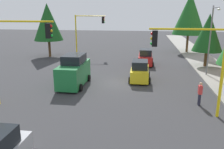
% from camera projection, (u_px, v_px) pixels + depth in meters
% --- Properties ---
extents(ground_plane, '(120.00, 120.00, 0.00)m').
position_uv_depth(ground_plane, '(113.00, 84.00, 21.62)').
color(ground_plane, '#353538').
extents(sidewalk_kerb, '(80.00, 4.00, 0.15)m').
position_uv_depth(sidewalk_kerb, '(216.00, 73.00, 24.99)').
color(sidewalk_kerb, gray).
rests_on(sidewalk_kerb, ground).
extents(traffic_signal_near_right, '(0.36, 4.59, 6.00)m').
position_uv_depth(traffic_signal_near_right, '(16.00, 46.00, 15.54)').
color(traffic_signal_near_right, yellow).
rests_on(traffic_signal_near_right, ground).
extents(traffic_signal_far_right, '(0.36, 4.59, 5.95)m').
position_uv_depth(traffic_signal_far_right, '(87.00, 27.00, 34.66)').
color(traffic_signal_far_right, yellow).
rests_on(traffic_signal_far_right, ground).
extents(traffic_signal_near_left, '(0.36, 4.59, 5.61)m').
position_uv_depth(traffic_signal_near_left, '(193.00, 54.00, 14.09)').
color(traffic_signal_near_left, yellow).
rests_on(traffic_signal_near_left, ground).
extents(street_lamp_curbside, '(2.15, 0.28, 7.00)m').
position_uv_depth(street_lamp_curbside, '(212.00, 34.00, 22.71)').
color(street_lamp_curbside, slate).
rests_on(street_lamp_curbside, ground).
extents(tree_opposite_side, '(4.14, 4.14, 7.57)m').
position_uv_depth(tree_opposite_side, '(48.00, 22.00, 33.25)').
color(tree_opposite_side, brown).
rests_on(tree_opposite_side, ground).
extents(tree_roadside_far, '(5.02, 5.02, 9.21)m').
position_uv_depth(tree_roadside_far, '(190.00, 14.00, 35.97)').
color(tree_roadside_far, brown).
rests_on(tree_roadside_far, ground).
extents(tree_roadside_mid, '(3.43, 3.43, 6.22)m').
position_uv_depth(tree_roadside_mid, '(208.00, 33.00, 26.87)').
color(tree_roadside_mid, brown).
rests_on(tree_roadside_mid, ground).
extents(delivery_van_green, '(4.80, 2.22, 2.77)m').
position_uv_depth(delivery_van_green, '(74.00, 71.00, 20.84)').
color(delivery_van_green, '#1E7238').
rests_on(delivery_van_green, ground).
extents(car_yellow, '(3.77, 1.97, 1.98)m').
position_uv_depth(car_yellow, '(140.00, 71.00, 22.41)').
color(car_yellow, yellow).
rests_on(car_yellow, ground).
extents(car_red, '(3.96, 1.97, 1.98)m').
position_uv_depth(car_red, '(145.00, 58.00, 29.08)').
color(car_red, red).
rests_on(car_red, ground).
extents(pedestrian_crossing, '(0.40, 0.24, 1.70)m').
position_uv_depth(pedestrian_crossing, '(200.00, 93.00, 16.46)').
color(pedestrian_crossing, '#262638').
rests_on(pedestrian_crossing, ground).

